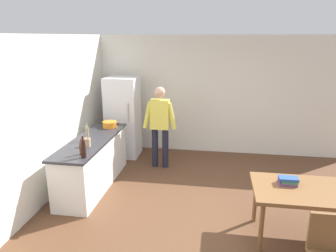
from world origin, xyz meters
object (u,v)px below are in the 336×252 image
object	(u,v)px
person	(160,122)
dining_table	(307,195)
bottle_wine_dark	(83,148)
chair	(331,252)
book_stack	(288,181)
refrigerator	(123,117)
bottle_beer_brown	(81,148)
cooking_pot	(110,124)
utensil_jar	(87,142)
bottle_vinegar_tall	(87,133)

from	to	relation	value
person	dining_table	xyz separation A→B (m)	(2.35, -2.15, -0.31)
person	bottle_wine_dark	xyz separation A→B (m)	(-0.82, -1.91, 0.07)
chair	book_stack	size ratio (longest dim) A/B	3.68
refrigerator	book_stack	world-z (taller)	refrigerator
person	bottle_beer_brown	bearing A→B (deg)	-116.86
cooking_pot	bottle_wine_dark	xyz separation A→B (m)	(0.16, -1.63, 0.09)
person	cooking_pot	size ratio (longest dim) A/B	4.25
utensil_jar	bottle_wine_dark	world-z (taller)	bottle_wine_dark
chair	book_stack	bearing A→B (deg)	99.79
person	cooking_pot	xyz separation A→B (m)	(-0.98, -0.27, -0.02)
dining_table	chair	bearing A→B (deg)	-90.00
refrigerator	dining_table	bearing A→B (deg)	-39.29
dining_table	utensil_jar	bearing A→B (deg)	167.69
person	book_stack	bearing A→B (deg)	-43.83
refrigerator	bottle_vinegar_tall	bearing A→B (deg)	-94.59
person	bottle_vinegar_tall	distance (m)	1.57
dining_table	bottle_wine_dark	xyz separation A→B (m)	(-3.17, 0.24, 0.37)
cooking_pot	bottle_wine_dark	distance (m)	1.64
bottle_vinegar_tall	cooking_pot	bearing A→B (deg)	82.79
dining_table	book_stack	distance (m)	0.29
refrigerator	bottle_wine_dark	world-z (taller)	refrigerator
chair	bottle_beer_brown	distance (m)	3.55
dining_table	bottle_beer_brown	xyz separation A→B (m)	(-3.26, 0.36, 0.33)
dining_table	utensil_jar	distance (m)	3.40
refrigerator	person	distance (m)	1.10
book_stack	bottle_wine_dark	bearing A→B (deg)	177.54
chair	cooking_pot	bearing A→B (deg)	137.24
person	utensil_jar	distance (m)	1.72
person	bottle_vinegar_tall	size ratio (longest dim) A/B	5.31
person	dining_table	bearing A→B (deg)	-42.41
cooking_pot	bottle_vinegar_tall	xyz separation A→B (m)	(-0.11, -0.85, 0.08)
dining_table	bottle_vinegar_tall	world-z (taller)	bottle_vinegar_tall
person	utensil_jar	size ratio (longest dim) A/B	5.31
cooking_pot	bottle_vinegar_tall	size ratio (longest dim) A/B	1.25
refrigerator	cooking_pot	distance (m)	0.83
utensil_jar	chair	bearing A→B (deg)	-27.05
bottle_beer_brown	bottle_vinegar_tall	size ratio (longest dim) A/B	0.81
refrigerator	bottle_beer_brown	world-z (taller)	refrigerator
dining_table	cooking_pot	bearing A→B (deg)	150.64
chair	bottle_wine_dark	distance (m)	3.43
utensil_jar	bottle_wine_dark	distance (m)	0.51
chair	person	bearing A→B (deg)	124.76
dining_table	book_stack	xyz separation A→B (m)	(-0.23, 0.11, 0.13)
utensil_jar	book_stack	size ratio (longest dim) A/B	1.30
chair	bottle_vinegar_tall	bearing A→B (deg)	147.69
bottle_wine_dark	bottle_beer_brown	distance (m)	0.15
refrigerator	bottle_beer_brown	bearing A→B (deg)	-88.93
bottle_vinegar_tall	book_stack	distance (m)	3.34
refrigerator	bottle_wine_dark	distance (m)	2.47
chair	dining_table	bearing A→B (deg)	87.73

